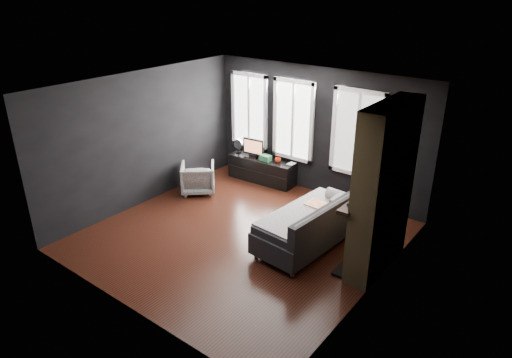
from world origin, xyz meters
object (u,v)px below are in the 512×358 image
Objects in this scene: armchair at (198,176)px; monitor at (254,147)px; media_console at (263,169)px; sofa at (309,221)px; mug at (278,159)px; book at (289,159)px; mantel_vase at (380,178)px.

armchair is 1.31× the size of monitor.
media_console is at bearing -161.22° from armchair.
sofa reaches higher than media_console.
mug is (0.42, 0.00, 0.34)m from media_console.
armchair is 5.27× the size of mug.
book is at bearing 3.92° from monitor.
monitor is (-0.23, -0.04, 0.52)m from media_console.
media_console is 0.57m from monitor.
book is (0.87, 0.14, -0.14)m from monitor.
armchair is 1.80m from mug.
mug is at bearing -1.20° from monitor.
monitor is (-2.53, 1.69, 0.34)m from sofa.
media_console is (0.75, 1.34, -0.08)m from armchair.
media_console is 2.94× the size of monitor.
armchair is 1.46m from monitor.
monitor is (0.52, 1.30, 0.44)m from armchair.
monitor is 3.70m from mantel_vase.
monitor is at bearing -176.08° from mug.
media_console is at bearing 159.89° from mantel_vase.
media_console is 3.61m from mantel_vase.
mantel_vase is at bearing -22.83° from mug.
mantel_vase is (0.95, 0.54, 0.87)m from sofa.
monitor reaches higher than media_console.
mantel_vase reaches higher than armchair.
mug is 0.24m from book.
mantel_vase is (3.48, -1.15, 0.52)m from monitor.
mug is (-1.88, 1.73, 0.17)m from sofa.
media_console is 8.00× the size of book.
mug is at bearing 142.16° from sofa.
sofa is at bearing 130.69° from armchair.
mug is (0.65, 0.04, -0.18)m from monitor.
armchair reaches higher than mug.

